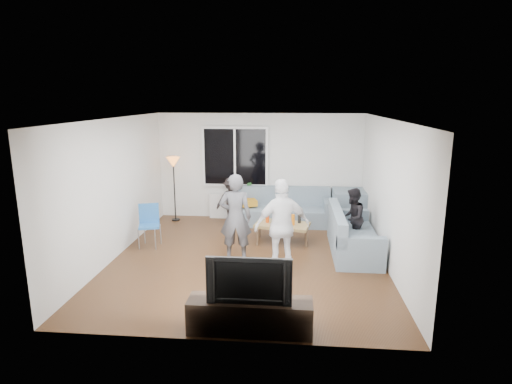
# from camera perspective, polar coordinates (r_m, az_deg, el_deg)

# --- Properties ---
(floor) EXTENTS (5.00, 5.50, 0.04)m
(floor) POSITION_cam_1_polar(r_m,az_deg,el_deg) (7.97, -1.11, -9.18)
(floor) COLOR #56351C
(floor) RESTS_ON ground
(ceiling) EXTENTS (5.00, 5.50, 0.04)m
(ceiling) POSITION_cam_1_polar(r_m,az_deg,el_deg) (7.40, -1.20, 10.14)
(ceiling) COLOR white
(ceiling) RESTS_ON ground
(wall_back) EXTENTS (5.00, 0.04, 2.60)m
(wall_back) POSITION_cam_1_polar(r_m,az_deg,el_deg) (10.29, 0.52, 3.49)
(wall_back) COLOR silver
(wall_back) RESTS_ON ground
(wall_front) EXTENTS (5.00, 0.04, 2.60)m
(wall_front) POSITION_cam_1_polar(r_m,az_deg,el_deg) (4.94, -4.66, -6.92)
(wall_front) COLOR silver
(wall_front) RESTS_ON ground
(wall_left) EXTENTS (0.04, 5.50, 2.60)m
(wall_left) POSITION_cam_1_polar(r_m,az_deg,el_deg) (8.24, -18.86, 0.45)
(wall_left) COLOR silver
(wall_left) RESTS_ON ground
(wall_right) EXTENTS (0.04, 5.50, 2.60)m
(wall_right) POSITION_cam_1_polar(r_m,az_deg,el_deg) (7.73, 17.76, -0.25)
(wall_right) COLOR silver
(wall_right) RESTS_ON ground
(window_frame) EXTENTS (1.62, 0.06, 1.47)m
(window_frame) POSITION_cam_1_polar(r_m,az_deg,el_deg) (10.24, -2.88, 4.85)
(window_frame) COLOR white
(window_frame) RESTS_ON wall_back
(window_glass) EXTENTS (1.50, 0.02, 1.35)m
(window_glass) POSITION_cam_1_polar(r_m,az_deg,el_deg) (10.20, -2.91, 4.82)
(window_glass) COLOR black
(window_glass) RESTS_ON window_frame
(window_mullion) EXTENTS (0.05, 0.03, 1.35)m
(window_mullion) POSITION_cam_1_polar(r_m,az_deg,el_deg) (10.19, -2.92, 4.81)
(window_mullion) COLOR white
(window_mullion) RESTS_ON window_frame
(radiator) EXTENTS (1.30, 0.12, 0.62)m
(radiator) POSITION_cam_1_polar(r_m,az_deg,el_deg) (10.44, -2.83, -1.94)
(radiator) COLOR silver
(radiator) RESTS_ON floor
(potted_plant) EXTENTS (0.18, 0.14, 0.32)m
(potted_plant) POSITION_cam_1_polar(r_m,az_deg,el_deg) (10.26, -1.06, 0.51)
(potted_plant) COLOR #275E25
(potted_plant) RESTS_ON radiator
(vase) EXTENTS (0.19, 0.19, 0.16)m
(vase) POSITION_cam_1_polar(r_m,az_deg,el_deg) (10.33, -3.28, 0.13)
(vase) COLOR silver
(vase) RESTS_ON radiator
(sofa_back_section) EXTENTS (2.30, 0.85, 0.85)m
(sofa_back_section) POSITION_cam_1_polar(r_m,az_deg,el_deg) (9.95, 3.63, -2.00)
(sofa_back_section) COLOR slate
(sofa_back_section) RESTS_ON floor
(sofa_right_section) EXTENTS (2.00, 0.85, 0.85)m
(sofa_right_section) POSITION_cam_1_polar(r_m,az_deg,el_deg) (8.34, 13.25, -5.28)
(sofa_right_section) COLOR slate
(sofa_right_section) RESTS_ON floor
(sofa_corner) EXTENTS (0.85, 0.85, 0.85)m
(sofa_corner) POSITION_cam_1_polar(r_m,az_deg,el_deg) (10.05, 12.87, -2.17)
(sofa_corner) COLOR slate
(sofa_corner) RESTS_ON floor
(cushion_yellow) EXTENTS (0.47, 0.43, 0.14)m
(cushion_yellow) POSITION_cam_1_polar(r_m,az_deg,el_deg) (9.96, -1.06, -1.46)
(cushion_yellow) COLOR #C1811C
(cushion_yellow) RESTS_ON sofa_back_section
(cushion_red) EXTENTS (0.44, 0.41, 0.13)m
(cushion_red) POSITION_cam_1_polar(r_m,az_deg,el_deg) (10.05, -1.56, -1.33)
(cushion_red) COLOR maroon
(cushion_red) RESTS_ON sofa_back_section
(coffee_table) EXTENTS (1.20, 0.81, 0.40)m
(coffee_table) POSITION_cam_1_polar(r_m,az_deg,el_deg) (8.77, 3.60, -5.59)
(coffee_table) COLOR olive
(coffee_table) RESTS_ON floor
(pitcher) EXTENTS (0.17, 0.17, 0.17)m
(pitcher) POSITION_cam_1_polar(r_m,az_deg,el_deg) (8.75, 2.80, -3.67)
(pitcher) COLOR maroon
(pitcher) RESTS_ON coffee_table
(side_chair) EXTENTS (0.50, 0.50, 0.86)m
(side_chair) POSITION_cam_1_polar(r_m,az_deg,el_deg) (8.69, -14.40, -4.56)
(side_chair) COLOR #2764AB
(side_chair) RESTS_ON floor
(floor_lamp) EXTENTS (0.32, 0.32, 1.56)m
(floor_lamp) POSITION_cam_1_polar(r_m,az_deg,el_deg) (10.33, -11.10, 0.35)
(floor_lamp) COLOR orange
(floor_lamp) RESTS_ON floor
(player_left) EXTENTS (0.61, 0.41, 1.63)m
(player_left) POSITION_cam_1_polar(r_m,az_deg,el_deg) (7.67, -2.82, -3.49)
(player_left) COLOR #48484D
(player_left) RESTS_ON floor
(player_right) EXTENTS (1.04, 0.68, 1.64)m
(player_right) POSITION_cam_1_polar(r_m,az_deg,el_deg) (7.13, 3.60, -4.70)
(player_right) COLOR silver
(player_right) RESTS_ON floor
(spectator_right) EXTENTS (0.60, 0.69, 1.21)m
(spectator_right) POSITION_cam_1_polar(r_m,az_deg,el_deg) (8.58, 13.03, -3.49)
(spectator_right) COLOR black
(spectator_right) RESTS_ON floor
(spectator_back) EXTENTS (0.80, 0.59, 1.10)m
(spectator_back) POSITION_cam_1_polar(r_m,az_deg,el_deg) (10.05, -3.43, -1.11)
(spectator_back) COLOR black
(spectator_back) RESTS_ON floor
(tv_console) EXTENTS (1.60, 0.40, 0.44)m
(tv_console) POSITION_cam_1_polar(r_m,az_deg,el_deg) (5.60, -0.84, -16.56)
(tv_console) COLOR #2F2117
(tv_console) RESTS_ON floor
(television) EXTENTS (1.07, 0.14, 0.62)m
(television) POSITION_cam_1_polar(r_m,az_deg,el_deg) (5.36, -0.86, -11.63)
(television) COLOR black
(television) RESTS_ON tv_console
(bottle_b) EXTENTS (0.08, 0.08, 0.21)m
(bottle_b) POSITION_cam_1_polar(r_m,az_deg,el_deg) (8.53, 2.80, -3.95)
(bottle_b) COLOR #198C25
(bottle_b) RESTS_ON coffee_table
(bottle_a) EXTENTS (0.07, 0.07, 0.21)m
(bottle_a) POSITION_cam_1_polar(r_m,az_deg,el_deg) (8.75, 1.57, -3.52)
(bottle_a) COLOR #D8460C
(bottle_a) RESTS_ON coffee_table
(bottle_e) EXTENTS (0.07, 0.07, 0.22)m
(bottle_e) POSITION_cam_1_polar(r_m,az_deg,el_deg) (8.76, 5.95, -3.52)
(bottle_e) COLOR black
(bottle_e) RESTS_ON coffee_table
(bottle_d) EXTENTS (0.07, 0.07, 0.23)m
(bottle_d) POSITION_cam_1_polar(r_m,az_deg,el_deg) (8.61, 5.09, -3.79)
(bottle_d) COLOR orange
(bottle_d) RESTS_ON coffee_table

